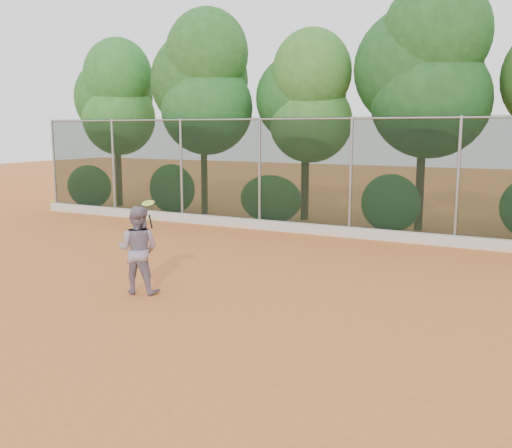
% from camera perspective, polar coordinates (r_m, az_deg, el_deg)
% --- Properties ---
extents(ground, '(80.00, 80.00, 0.00)m').
position_cam_1_polar(ground, '(10.95, -2.44, -7.23)').
color(ground, '#CC6D30').
rests_on(ground, ground).
extents(concrete_curb, '(24.00, 0.20, 0.30)m').
position_cam_1_polar(concrete_curb, '(17.01, 9.10, -0.79)').
color(concrete_curb, beige).
rests_on(concrete_curb, ground).
extents(tennis_player, '(0.97, 0.84, 1.70)m').
position_cam_1_polar(tennis_player, '(11.21, -11.71, -2.55)').
color(tennis_player, gray).
rests_on(tennis_player, ground).
extents(chainlink_fence, '(24.09, 0.09, 3.50)m').
position_cam_1_polar(chainlink_fence, '(16.96, 9.45, 4.99)').
color(chainlink_fence, black).
rests_on(chainlink_fence, ground).
extents(foliage_backdrop, '(23.70, 3.63, 7.55)m').
position_cam_1_polar(foliage_backdrop, '(19.01, 9.97, 13.12)').
color(foliage_backdrop, '#47321B').
rests_on(foliage_backdrop, ground).
extents(tennis_racket, '(0.34, 0.33, 0.55)m').
position_cam_1_polar(tennis_racket, '(10.68, -10.72, 1.84)').
color(tennis_racket, black).
rests_on(tennis_racket, ground).
extents(tennis_ball_in_flight, '(0.06, 0.06, 0.06)m').
position_cam_1_polar(tennis_ball_in_flight, '(12.67, -19.67, 2.19)').
color(tennis_ball_in_flight, '#B7DD32').
rests_on(tennis_ball_in_flight, ground).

